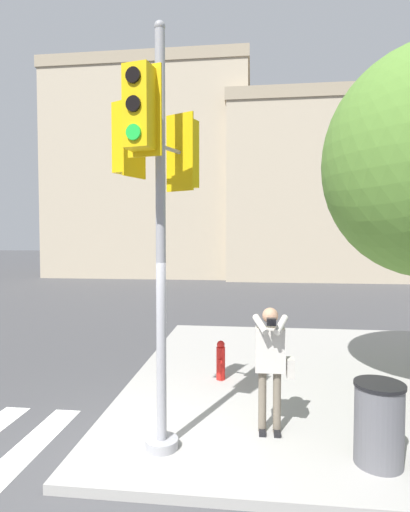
# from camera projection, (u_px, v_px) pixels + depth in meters

# --- Properties ---
(ground_plane) EXTENTS (160.00, 160.00, 0.00)m
(ground_plane) POSITION_uv_depth(u_px,v_px,m) (104.00, 472.00, 4.78)
(ground_plane) COLOR #424244
(sidewalk_corner) EXTENTS (8.00, 8.00, 0.12)m
(sidewalk_corner) POSITION_uv_depth(u_px,v_px,m) (340.00, 377.00, 7.86)
(sidewalk_corner) COLOR #9E9B96
(sidewalk_corner) RESTS_ON ground_plane
(traffic_signal_pole) EXTENTS (1.09, 1.39, 5.33)m
(traffic_signal_pole) POSITION_uv_depth(u_px,v_px,m) (154.00, 178.00, 5.00)
(traffic_signal_pole) COLOR #939399
(traffic_signal_pole) RESTS_ON sidewalk_corner
(person_photographer) EXTENTS (0.58, 0.54, 1.73)m
(person_photographer) POSITION_uv_depth(u_px,v_px,m) (271.00, 358.00, 5.48)
(person_photographer) COLOR black
(person_photographer) RESTS_ON sidewalk_corner
(fire_hydrant) EXTENTS (0.17, 0.23, 0.75)m
(fire_hydrant) POSITION_uv_depth(u_px,v_px,m) (221.00, 360.00, 7.55)
(fire_hydrant) COLOR red
(fire_hydrant) RESTS_ON sidewalk_corner
(trash_bin) EXTENTS (0.59, 0.59, 0.98)m
(trash_bin) POSITION_uv_depth(u_px,v_px,m) (379.00, 423.00, 4.72)
(trash_bin) COLOR #5B5B60
(trash_bin) RESTS_ON sidewalk_corner
(building_left) EXTENTS (14.62, 8.68, 15.29)m
(building_left) POSITION_uv_depth(u_px,v_px,m) (155.00, 176.00, 30.97)
(building_left) COLOR tan
(building_left) RESTS_ON ground_plane
(building_right) EXTENTS (16.64, 10.54, 12.21)m
(building_right) POSITION_uv_depth(u_px,v_px,m) (342.00, 193.00, 29.31)
(building_right) COLOR tan
(building_right) RESTS_ON ground_plane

